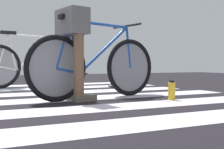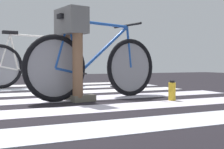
# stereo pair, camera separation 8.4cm
# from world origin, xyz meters

# --- Properties ---
(ground) EXTENTS (18.00, 14.00, 0.02)m
(ground) POSITION_xyz_m (0.00, 0.00, 0.01)
(ground) COLOR black
(crosswalk_markings) EXTENTS (5.43, 4.26, 0.00)m
(crosswalk_markings) POSITION_xyz_m (0.01, 0.08, 0.02)
(crosswalk_markings) COLOR #B9BBC8
(crosswalk_markings) RESTS_ON ground
(bicycle_1_of_3) EXTENTS (1.71, 0.56, 0.93)m
(bicycle_1_of_3) POSITION_xyz_m (0.87, -0.37, 0.41)
(bicycle_1_of_3) COLOR black
(bicycle_1_of_3) RESTS_ON ground
(cyclist_1_of_3) EXTENTS (0.38, 0.45, 1.00)m
(cyclist_1_of_3) POSITION_xyz_m (0.56, -0.43, 0.67)
(cyclist_1_of_3) COLOR brown
(cyclist_1_of_3) RESTS_ON ground
(bicycle_2_of_3) EXTENTS (1.73, 0.52, 0.93)m
(bicycle_2_of_3) POSITION_xyz_m (0.43, 1.54, 0.41)
(bicycle_2_of_3) COLOR black
(bicycle_2_of_3) RESTS_ON ground
(water_bottle) EXTENTS (0.08, 0.08, 0.22)m
(water_bottle) POSITION_xyz_m (1.56, -0.87, 0.13)
(water_bottle) COLOR gold
(water_bottle) RESTS_ON ground
(traffic_cone) EXTENTS (0.42, 0.42, 0.48)m
(traffic_cone) POSITION_xyz_m (1.89, 0.88, 0.25)
(traffic_cone) COLOR black
(traffic_cone) RESTS_ON ground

